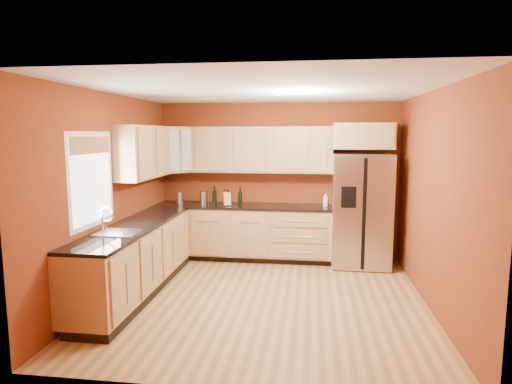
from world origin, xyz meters
TOP-DOWN VIEW (x-y plane):
  - floor at (0.00, 0.00)m, footprint 4.00×4.00m
  - ceiling at (0.00, 0.00)m, footprint 4.00×4.00m
  - wall_back at (0.00, 2.00)m, footprint 4.00×0.04m
  - wall_front at (0.00, -2.00)m, footprint 4.00×0.04m
  - wall_left at (-2.00, 0.00)m, footprint 0.04×4.00m
  - wall_right at (2.00, 0.00)m, footprint 0.04×4.00m
  - base_cabinets_back at (-0.55, 1.70)m, footprint 2.90×0.60m
  - base_cabinets_left at (-1.70, 0.00)m, footprint 0.60×2.80m
  - countertop_back at (-0.55, 1.69)m, footprint 2.90×0.62m
  - countertop_left at (-1.69, 0.00)m, footprint 0.62×2.80m
  - upper_cabinets_back at (-0.25, 1.83)m, footprint 2.30×0.33m
  - upper_cabinets_left at (-1.83, 0.72)m, footprint 0.33×1.35m
  - corner_upper_cabinet at (-1.67, 1.67)m, footprint 0.67×0.67m
  - over_fridge_cabinet at (1.35, 1.70)m, footprint 0.92×0.60m
  - refrigerator at (1.35, 1.62)m, footprint 0.90×0.75m
  - window at (-1.98, -0.50)m, footprint 0.03×0.90m
  - sink_faucet at (-1.69, -0.50)m, footprint 0.50×0.42m
  - canister_left at (-1.20, 1.69)m, footprint 0.17×0.17m
  - canister_right at (-1.63, 1.71)m, footprint 0.14×0.14m
  - wine_bottle_a at (-0.58, 1.62)m, footprint 0.08×0.08m
  - wine_bottle_b at (-1.01, 1.62)m, footprint 0.09×0.09m
  - knife_block at (-0.80, 1.61)m, footprint 0.14×0.13m
  - soap_dispenser at (0.80, 1.71)m, footprint 0.09×0.09m

SIDE VIEW (x-z plane):
  - floor at x=0.00m, z-range 0.00..0.00m
  - base_cabinets_back at x=-0.55m, z-range 0.00..0.88m
  - base_cabinets_left at x=-1.70m, z-range 0.00..0.88m
  - refrigerator at x=1.35m, z-range 0.00..1.78m
  - countertop_back at x=-0.55m, z-range 0.88..0.92m
  - countertop_left at x=-1.69m, z-range 0.88..0.92m
  - canister_right at x=-1.63m, z-range 0.92..1.11m
  - soap_dispenser at x=0.80m, z-range 0.92..1.13m
  - knife_block at x=-0.80m, z-range 0.92..1.14m
  - canister_left at x=-1.20m, z-range 0.92..1.14m
  - sink_faucet at x=-1.69m, z-range 0.92..1.22m
  - wine_bottle_a at x=-0.58m, z-range 0.92..1.22m
  - wine_bottle_b at x=-1.01m, z-range 0.92..1.24m
  - wall_back at x=0.00m, z-range 0.00..2.60m
  - wall_front at x=0.00m, z-range 0.00..2.60m
  - wall_left at x=-2.00m, z-range 0.00..2.60m
  - wall_right at x=2.00m, z-range 0.00..2.60m
  - window at x=-1.98m, z-range 1.05..2.05m
  - upper_cabinets_back at x=-0.25m, z-range 1.45..2.20m
  - upper_cabinets_left at x=-1.83m, z-range 1.45..2.20m
  - corner_upper_cabinet at x=-1.67m, z-range 1.45..2.20m
  - over_fridge_cabinet at x=1.35m, z-range 1.85..2.25m
  - ceiling at x=0.00m, z-range 2.60..2.60m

